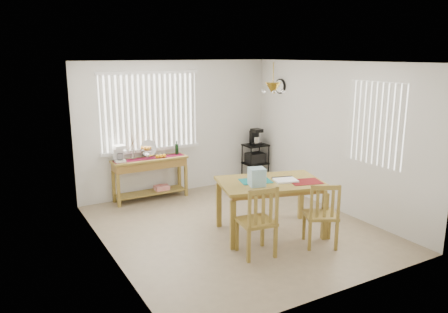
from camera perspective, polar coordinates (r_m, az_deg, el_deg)
ground at (r=7.09m, az=1.52°, el=-9.32°), size 4.00×4.50×0.01m
room_shell at (r=6.64m, az=1.56°, el=4.37°), size 4.20×4.70×2.70m
sideboard at (r=8.37m, az=-9.58°, el=-1.56°), size 1.42×0.40×0.80m
sideboard_items at (r=8.23m, az=-11.26°, el=0.44°), size 1.35×0.33×0.61m
wire_cart at (r=9.41m, az=4.11°, el=-0.39°), size 0.49×0.39×0.83m
cart_items at (r=9.32m, az=4.12°, el=2.54°), size 0.20×0.23×0.34m
dining_table at (r=6.70m, az=6.08°, el=-4.00°), size 1.76×1.38×0.83m
table_items at (r=6.48m, az=5.27°, el=-2.80°), size 1.17×0.85×0.27m
chair_left at (r=6.01m, az=4.40°, el=-8.48°), size 0.53×0.53×1.01m
chair_right at (r=6.44m, az=12.60°, el=-7.47°), size 0.60×0.60×0.96m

